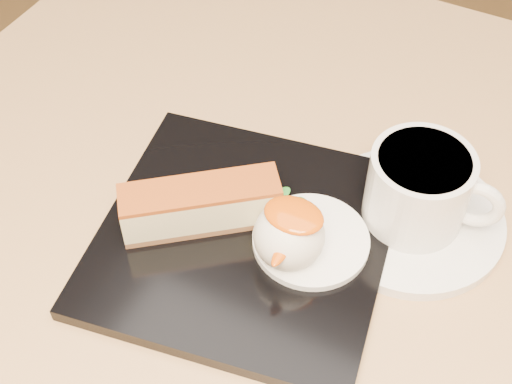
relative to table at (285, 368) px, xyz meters
The scene contains 9 objects.
table is the anchor object (origin of this frame).
dessert_plate 0.17m from the table, 168.36° to the left, with size 0.22×0.22×0.01m, color black.
cheesecake 0.20m from the table, behind, with size 0.12×0.10×0.04m.
cream_smear 0.17m from the table, 78.48° to the left, with size 0.09×0.09×0.01m, color white.
ice_cream_scoop 0.19m from the table, 139.70° to the left, with size 0.05×0.05×0.05m, color white.
mango_sauce 0.22m from the table, 115.89° to the left, with size 0.04×0.03×0.01m, color #D95106.
mint_sprig 0.18m from the table, 116.12° to the left, with size 0.04×0.03×0.00m.
saucer 0.19m from the table, 53.88° to the left, with size 0.15×0.15×0.01m, color white.
coffee_cup 0.23m from the table, 53.10° to the left, with size 0.11×0.08×0.06m.
Camera 1 is at (0.12, -0.29, 1.17)m, focal length 50.00 mm.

